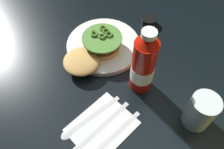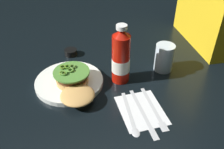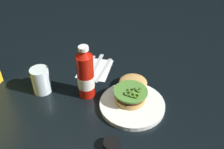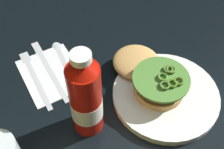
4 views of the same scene
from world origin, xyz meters
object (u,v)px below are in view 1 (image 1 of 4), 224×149
ketchup_bottle (143,65)px  fork_utensil (107,141)px  napkin (102,126)px  condiment_cup (149,21)px  butter_knife (94,133)px  water_glass (200,112)px  spoon_utensil (83,122)px  dinner_plate (103,45)px  burger_sandwich (95,49)px

ketchup_bottle → fork_utensil: ketchup_bottle is taller
napkin → condiment_cup: bearing=-152.7°
butter_knife → fork_utensil: same height
ketchup_bottle → water_glass: (-0.03, 0.18, -0.04)m
condiment_cup → spoon_utensil: 0.44m
water_glass → spoon_utensil: bearing=-39.1°
condiment_cup → napkin: 0.42m
spoon_utensil → dinner_plate: bearing=-140.9°
butter_knife → fork_utensil: 0.04m
fork_utensil → spoon_utensil: bearing=-79.1°
water_glass → spoon_utensil: water_glass is taller
spoon_utensil → burger_sandwich: bearing=-136.6°
napkin → spoon_utensil: size_ratio=0.85×
spoon_utensil → condiment_cup: bearing=-159.4°
napkin → fork_utensil: size_ratio=0.82×
spoon_utensil → napkin: bearing=128.3°
butter_knife → fork_utensil: size_ratio=1.11×
condiment_cup → napkin: size_ratio=0.32×
burger_sandwich → condiment_cup: size_ratio=3.95×
water_glass → ketchup_bottle: bearing=-79.8°
burger_sandwich → butter_knife: (0.16, 0.20, -0.03)m
ketchup_bottle → spoon_utensil: (0.20, -0.01, -0.09)m
burger_sandwich → condiment_cup: (-0.24, 0.00, -0.02)m
water_glass → napkin: 0.25m
burger_sandwich → spoon_utensil: size_ratio=1.09×
ketchup_bottle → condiment_cup: bearing=-141.6°
napkin → water_glass: bearing=143.5°
burger_sandwich → dinner_plate: bearing=-161.9°
butter_knife → fork_utensil: bearing=105.4°
burger_sandwich → spoon_utensil: 0.23m
spoon_utensil → fork_utensil: 0.08m
ketchup_bottle → spoon_utensil: ketchup_bottle is taller
spoon_utensil → butter_knife: size_ratio=0.87×
dinner_plate → fork_utensil: size_ratio=1.21×
dinner_plate → fork_utensil: (0.20, 0.25, -0.00)m
napkin → butter_knife: bearing=3.9°
burger_sandwich → spoon_utensil: bearing=43.4°
condiment_cup → napkin: (0.38, 0.19, -0.01)m
burger_sandwich → fork_utensil: (0.15, 0.24, -0.03)m
condiment_cup → spoon_utensil: bearing=20.6°
dinner_plate → water_glass: water_glass is taller
dinner_plate → burger_sandwich: 0.06m
condiment_cup → water_glass: bearing=62.6°
burger_sandwich → spoon_utensil: burger_sandwich is taller
condiment_cup → spoon_utensil: (0.41, 0.15, -0.01)m
napkin → dinner_plate: bearing=-130.2°
dinner_plate → napkin: (0.18, 0.21, -0.01)m
dinner_plate → butter_knife: 0.30m
dinner_plate → water_glass: (-0.02, 0.36, 0.04)m
dinner_plate → fork_utensil: bearing=52.2°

